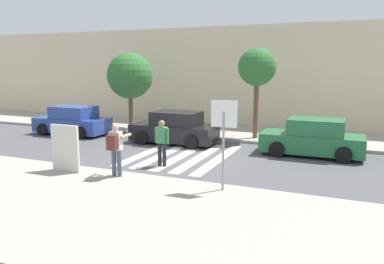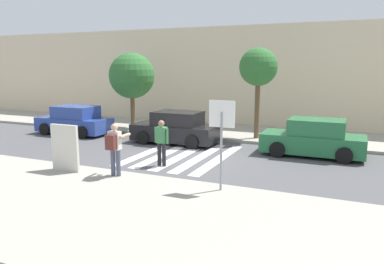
{
  "view_description": "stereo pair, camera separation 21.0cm",
  "coord_description": "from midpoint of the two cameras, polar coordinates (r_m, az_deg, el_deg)",
  "views": [
    {
      "loc": [
        6.29,
        -13.67,
        3.7
      ],
      "look_at": [
        0.6,
        -0.2,
        1.1
      ],
      "focal_mm": 35.0,
      "sensor_mm": 36.0,
      "label": 1
    },
    {
      "loc": [
        6.48,
        -13.59,
        3.7
      ],
      "look_at": [
        0.6,
        -0.2,
        1.1
      ],
      "focal_mm": 35.0,
      "sensor_mm": 36.0,
      "label": 2
    }
  ],
  "objects": [
    {
      "name": "building_facade_far",
      "position": [
        24.87,
        8.93,
        8.41
      ],
      "size": [
        56.0,
        4.0,
        6.05
      ],
      "primitive_type": "cube",
      "color": "beige",
      "rests_on": "ground"
    },
    {
      "name": "pedestrian_crossing",
      "position": [
        13.86,
        -4.24,
        -1.29
      ],
      "size": [
        0.58,
        0.26,
        1.72
      ],
      "color": "#232328",
      "rests_on": "ground"
    },
    {
      "name": "crosswalk_stripe_0",
      "position": [
        16.39,
        -6.13,
        -3.01
      ],
      "size": [
        0.44,
        5.2,
        0.01
      ],
      "primitive_type": "cube",
      "color": "silver",
      "rests_on": "ground"
    },
    {
      "name": "crosswalk_stripe_2",
      "position": [
        15.67,
        -1.04,
        -3.56
      ],
      "size": [
        0.44,
        5.2,
        0.01
      ],
      "primitive_type": "cube",
      "color": "silver",
      "rests_on": "ground"
    },
    {
      "name": "parked_car_blue",
      "position": [
        21.34,
        -17.19,
        1.62
      ],
      "size": [
        4.1,
        1.92,
        1.55
      ],
      "color": "#284293",
      "rests_on": "ground"
    },
    {
      "name": "parked_car_black",
      "position": [
        17.96,
        -2.17,
        0.54
      ],
      "size": [
        4.1,
        1.92,
        1.55
      ],
      "color": "black",
      "rests_on": "ground"
    },
    {
      "name": "crosswalk_stripe_3",
      "position": [
        15.36,
        1.68,
        -3.84
      ],
      "size": [
        0.44,
        5.2,
        0.01
      ],
      "primitive_type": "cube",
      "color": "silver",
      "rests_on": "ground"
    },
    {
      "name": "street_tree_west",
      "position": [
        21.59,
        -8.89,
        8.44
      ],
      "size": [
        2.58,
        2.58,
        4.29
      ],
      "color": "brown",
      "rests_on": "sidewalk_far"
    },
    {
      "name": "advertising_board",
      "position": [
        13.43,
        -18.34,
        -2.3
      ],
      "size": [
        1.1,
        0.11,
        1.6
      ],
      "color": "beige",
      "rests_on": "sidewalk_near"
    },
    {
      "name": "ground_plane",
      "position": [
        15.5,
        -1.35,
        -3.73
      ],
      "size": [
        120.0,
        120.0,
        0.0
      ],
      "primitive_type": "plane",
      "color": "#4C4C4F"
    },
    {
      "name": "sidewalk_far",
      "position": [
        20.96,
        5.61,
        0.06
      ],
      "size": [
        60.0,
        4.8,
        0.14
      ],
      "primitive_type": "cube",
      "color": "#9E998C",
      "rests_on": "ground"
    },
    {
      "name": "street_tree_center",
      "position": [
        18.64,
        10.39,
        9.59
      ],
      "size": [
        1.85,
        1.85,
        4.43
      ],
      "color": "brown",
      "rests_on": "sidewalk_far"
    },
    {
      "name": "photographer_with_backpack",
      "position": [
        12.32,
        -11.24,
        -1.97
      ],
      "size": [
        0.6,
        0.86,
        1.72
      ],
      "color": "#474C60",
      "rests_on": "sidewalk_near"
    },
    {
      "name": "parked_car_green",
      "position": [
        16.26,
        18.38,
        -0.98
      ],
      "size": [
        4.1,
        1.92,
        1.55
      ],
      "color": "#236B3D",
      "rests_on": "ground"
    },
    {
      "name": "sidewalk_near",
      "position": [
        10.45,
        -16.16,
        -10.67
      ],
      "size": [
        60.0,
        6.0,
        0.14
      ],
      "primitive_type": "cube",
      "color": "#9E998C",
      "rests_on": "ground"
    },
    {
      "name": "stop_sign",
      "position": [
        10.59,
        5.11,
        1.01
      ],
      "size": [
        0.76,
        0.08,
        2.6
      ],
      "color": "gray",
      "rests_on": "sidewalk_near"
    },
    {
      "name": "crosswalk_stripe_1",
      "position": [
        16.01,
        -3.64,
        -3.28
      ],
      "size": [
        0.44,
        5.2,
        0.01
      ],
      "primitive_type": "cube",
      "color": "silver",
      "rests_on": "ground"
    },
    {
      "name": "crosswalk_stripe_4",
      "position": [
        15.09,
        4.5,
        -4.12
      ],
      "size": [
        0.44,
        5.2,
        0.01
      ],
      "primitive_type": "cube",
      "color": "silver",
      "rests_on": "ground"
    }
  ]
}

